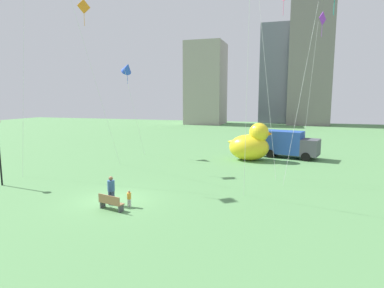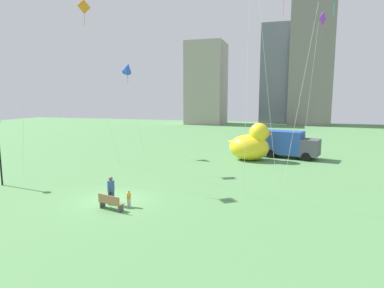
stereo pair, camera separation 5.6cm
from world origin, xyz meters
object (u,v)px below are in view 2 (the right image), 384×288
at_px(kite_pink, 282,3).
at_px(person_adult, 111,189).
at_px(giant_inflatable_duck, 251,144).
at_px(kite_purple, 322,26).
at_px(box_truck, 288,144).
at_px(person_child, 129,198).
at_px(kite_orange, 85,15).
at_px(kite_blue, 127,68).
at_px(park_bench, 110,202).

bearing_deg(kite_pink, person_adult, -129.19).
bearing_deg(kite_pink, giant_inflatable_duck, 117.20).
bearing_deg(kite_purple, box_truck, 172.54).
bearing_deg(box_truck, giant_inflatable_duck, -144.50).
distance_m(person_child, giant_inflatable_duck, 17.30).
relative_size(giant_inflatable_duck, kite_orange, 0.31).
xyz_separation_m(kite_purple, kite_blue, (-19.75, -2.96, -3.70)).
distance_m(box_truck, kite_blue, 19.24).
height_order(giant_inflatable_duck, kite_pink, kite_pink).
height_order(giant_inflatable_duck, kite_blue, kite_blue).
xyz_separation_m(person_adult, kite_orange, (-8.20, 9.98, 12.80)).
height_order(box_truck, kite_purple, kite_purple).
bearing_deg(park_bench, box_truck, 64.73).
height_order(person_adult, kite_pink, kite_pink).
relative_size(park_bench, person_adult, 0.95).
bearing_deg(box_truck, person_child, -114.43).
relative_size(person_adult, kite_orange, 0.11).
distance_m(person_adult, kite_purple, 25.70).
bearing_deg(person_adult, kite_purple, 56.34).
relative_size(kite_blue, kite_pink, 0.69).
bearing_deg(person_child, box_truck, 65.57).
bearing_deg(kite_orange, box_truck, 26.83).
relative_size(park_bench, box_truck, 0.26).
xyz_separation_m(box_truck, kite_pink, (-0.86, -8.07, 12.24)).
height_order(person_child, kite_pink, kite_pink).
height_order(park_bench, kite_blue, kite_blue).
bearing_deg(kite_orange, kite_purple, 23.02).
bearing_deg(giant_inflatable_duck, kite_orange, -155.62).
distance_m(person_child, kite_blue, 20.08).
distance_m(person_adult, person_child, 1.25).
distance_m(giant_inflatable_duck, kite_blue, 15.63).
bearing_deg(person_child, giant_inflatable_duck, 73.07).
relative_size(kite_purple, kite_orange, 0.96).
xyz_separation_m(person_adult, kite_purple, (12.51, 18.78, 12.32)).
height_order(park_bench, kite_orange, kite_orange).
distance_m(person_adult, box_truck, 21.53).
bearing_deg(kite_blue, kite_pink, -16.34).
distance_m(person_child, box_truck, 21.03).
distance_m(kite_orange, kite_blue, 7.25).
bearing_deg(box_truck, park_bench, -115.27).
relative_size(person_child, kite_pink, 0.07).
height_order(park_bench, box_truck, box_truck).
bearing_deg(box_truck, kite_pink, -96.08).
bearing_deg(person_adult, kite_pink, 50.81).
xyz_separation_m(box_truck, kite_purple, (2.63, -0.34, 11.83)).
xyz_separation_m(park_bench, kite_purple, (12.06, 19.62, 12.80)).
height_order(person_child, giant_inflatable_duck, giant_inflatable_duck).
bearing_deg(kite_purple, kite_orange, -156.98).
xyz_separation_m(park_bench, kite_orange, (-8.65, 10.82, 13.29)).
distance_m(kite_orange, kite_pink, 17.25).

